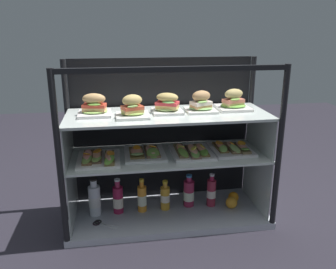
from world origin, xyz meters
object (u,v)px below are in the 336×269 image
object	(u,v)px
juice_bottle_front_middle	(118,200)
plated_roll_sandwich_far_right	(94,107)
orange_fruit_near_left_post	(231,203)
plated_roll_sandwich_right_of_center	(201,103)
juice_bottle_near_post	(142,198)
juice_bottle_front_fourth	(189,193)
plated_roll_sandwich_center	(233,102)
plated_roll_sandwich_mid_right	(132,109)
juice_bottle_tucked_behind	(165,197)
juice_bottle_front_left_end	(211,192)
kitchen_scissors	(100,223)
open_sandwich_tray_mid_right	(98,158)
juice_bottle_back_center	(95,200)
plated_roll_sandwich_near_left_corner	(167,105)
open_sandwich_tray_far_left	(145,153)
open_sandwich_tray_center	(192,152)
open_sandwich_tray_left_of_center	(231,148)
orange_fruit_beside_bottles	(233,197)

from	to	relation	value
juice_bottle_front_middle	plated_roll_sandwich_far_right	bearing A→B (deg)	-178.64
orange_fruit_near_left_post	plated_roll_sandwich_right_of_center	bearing A→B (deg)	166.84
plated_roll_sandwich_right_of_center	juice_bottle_near_post	xyz separation A→B (m)	(-0.36, 0.00, -0.60)
juice_bottle_front_fourth	plated_roll_sandwich_center	bearing A→B (deg)	-0.75
plated_roll_sandwich_mid_right	juice_bottle_tucked_behind	size ratio (longest dim) A/B	0.94
juice_bottle_front_left_end	orange_fruit_near_left_post	size ratio (longest dim) A/B	2.93
juice_bottle_tucked_behind	plated_roll_sandwich_center	bearing A→B (deg)	2.28
kitchen_scissors	juice_bottle_front_left_end	bearing A→B (deg)	9.48
plated_roll_sandwich_center	plated_roll_sandwich_mid_right	bearing A→B (deg)	-171.35
plated_roll_sandwich_right_of_center	open_sandwich_tray_mid_right	world-z (taller)	plated_roll_sandwich_right_of_center
plated_roll_sandwich_right_of_center	juice_bottle_back_center	distance (m)	0.87
plated_roll_sandwich_near_left_corner	open_sandwich_tray_mid_right	xyz separation A→B (m)	(-0.41, -0.07, -0.28)
plated_roll_sandwich_mid_right	orange_fruit_near_left_post	xyz separation A→B (m)	(0.62, 0.02, -0.64)
open_sandwich_tray_far_left	open_sandwich_tray_center	size ratio (longest dim) A/B	0.97
open_sandwich_tray_left_of_center	juice_bottle_back_center	xyz separation A→B (m)	(-0.85, 0.03, -0.30)
open_sandwich_tray_far_left	juice_bottle_near_post	size ratio (longest dim) A/B	1.30
plated_roll_sandwich_far_right	plated_roll_sandwich_right_of_center	bearing A→B (deg)	-0.61
plated_roll_sandwich_mid_right	juice_bottle_near_post	bearing A→B (deg)	57.79
juice_bottle_front_middle	orange_fruit_beside_bottles	bearing A→B (deg)	1.26
plated_roll_sandwich_right_of_center	plated_roll_sandwich_center	bearing A→B (deg)	6.80
plated_roll_sandwich_mid_right	juice_bottle_near_post	distance (m)	0.60
orange_fruit_near_left_post	kitchen_scissors	distance (m)	0.83
plated_roll_sandwich_center	open_sandwich_tray_far_left	world-z (taller)	plated_roll_sandwich_center
open_sandwich_tray_center	kitchen_scissors	distance (m)	0.69
open_sandwich_tray_center	juice_bottle_front_middle	distance (m)	0.55
open_sandwich_tray_far_left	open_sandwich_tray_center	xyz separation A→B (m)	(0.28, -0.03, 0.00)
juice_bottle_near_post	kitchen_scissors	size ratio (longest dim) A/B	1.36
orange_fruit_near_left_post	kitchen_scissors	bearing A→B (deg)	-175.67
plated_roll_sandwich_far_right	open_sandwich_tray_far_left	bearing A→B (deg)	-5.05
juice_bottle_tucked_behind	kitchen_scissors	xyz separation A→B (m)	(-0.41, -0.12, -0.08)
plated_roll_sandwich_mid_right	juice_bottle_front_left_end	distance (m)	0.77
plated_roll_sandwich_center	juice_bottle_front_left_end	size ratio (longest dim) A/B	0.88
open_sandwich_tray_far_left	open_sandwich_tray_left_of_center	distance (m)	0.53
plated_roll_sandwich_right_of_center	open_sandwich_tray_left_of_center	world-z (taller)	plated_roll_sandwich_right_of_center
juice_bottle_near_post	juice_bottle_tucked_behind	world-z (taller)	juice_bottle_near_post
orange_fruit_near_left_post	kitchen_scissors	size ratio (longest dim) A/B	0.47
plated_roll_sandwich_far_right	plated_roll_sandwich_near_left_corner	size ratio (longest dim) A/B	1.07
plated_roll_sandwich_center	juice_bottle_front_left_end	world-z (taller)	plated_roll_sandwich_center
plated_roll_sandwich_right_of_center	open_sandwich_tray_mid_right	size ratio (longest dim) A/B	0.61
open_sandwich_tray_center	juice_bottle_front_left_end	xyz separation A→B (m)	(0.15, 0.06, -0.31)
plated_roll_sandwich_far_right	kitchen_scissors	distance (m)	0.69
juice_bottle_tucked_behind	plated_roll_sandwich_far_right	bearing A→B (deg)	-179.82
open_sandwich_tray_left_of_center	orange_fruit_beside_bottles	world-z (taller)	open_sandwich_tray_left_of_center
kitchen_scissors	juice_bottle_near_post	bearing A→B (deg)	23.90
plated_roll_sandwich_far_right	orange_fruit_beside_bottles	xyz separation A→B (m)	(0.86, 0.02, -0.65)
open_sandwich_tray_left_of_center	juice_bottle_front_left_end	distance (m)	0.33
open_sandwich_tray_mid_right	juice_bottle_front_left_end	bearing A→B (deg)	6.04
open_sandwich_tray_mid_right	open_sandwich_tray_far_left	bearing A→B (deg)	10.14
plated_roll_sandwich_right_of_center	open_sandwich_tray_far_left	xyz separation A→B (m)	(-0.34, -0.02, -0.28)
plated_roll_sandwich_center	open_sandwich_tray_left_of_center	xyz separation A→B (m)	(-0.01, -0.05, -0.28)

